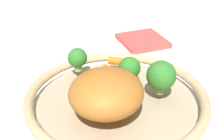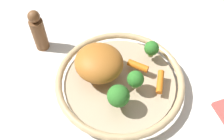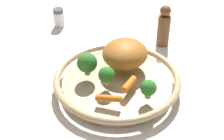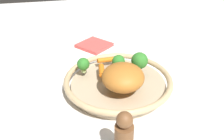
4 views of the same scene
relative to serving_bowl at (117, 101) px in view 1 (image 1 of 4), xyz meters
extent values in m
plane|color=silver|center=(0.00, 0.00, -0.02)|extent=(2.35, 2.35, 0.00)
cylinder|color=tan|center=(0.00, 0.00, -0.01)|extent=(0.30, 0.30, 0.03)
torus|color=tan|center=(0.00, 0.00, 0.01)|extent=(0.35, 0.35, 0.02)
ellipsoid|color=#B36926|center=(0.06, 0.00, 0.06)|extent=(0.16, 0.16, 0.07)
cylinder|color=orange|center=(-0.03, -0.05, 0.03)|extent=(0.06, 0.03, 0.02)
cylinder|color=orange|center=(-0.10, -0.02, 0.03)|extent=(0.03, 0.07, 0.02)
cylinder|color=#94AC66|center=(-0.05, -0.10, 0.03)|extent=(0.02, 0.02, 0.01)
sphere|color=#2F7929|center=(-0.05, -0.10, 0.05)|extent=(0.04, 0.04, 0.04)
cylinder|color=#95AB66|center=(-0.02, 0.08, 0.03)|extent=(0.02, 0.02, 0.01)
sphere|color=#307829|center=(-0.02, 0.08, 0.06)|extent=(0.06, 0.06, 0.06)
cylinder|color=#94AC66|center=(-0.05, 0.01, 0.03)|extent=(0.02, 0.02, 0.01)
sphere|color=#2E7929|center=(-0.05, 0.01, 0.05)|extent=(0.04, 0.04, 0.04)
cube|color=#D14C47|center=(-0.34, -0.03, -0.02)|extent=(0.18, 0.18, 0.01)
camera|label=1|loc=(0.46, 0.14, 0.34)|focal=48.52mm
camera|label=2|loc=(-0.12, 0.38, 0.58)|focal=41.27mm
camera|label=3|loc=(-0.66, -0.25, 0.56)|focal=52.34mm
camera|label=4|loc=(0.62, -0.16, 0.43)|focal=37.99mm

